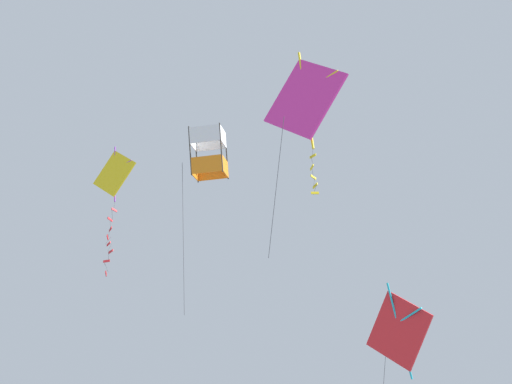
# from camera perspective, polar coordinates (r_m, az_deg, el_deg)

# --- Properties ---
(kite_diamond_mid_left) EXTENTS (2.86, 1.45, 5.99)m
(kite_diamond_mid_left) POSITION_cam_1_polar(r_m,az_deg,el_deg) (26.51, 8.80, -8.42)
(kite_diamond_mid_left) COLOR red
(kite_diamond_near_right) EXTENTS (2.39, 1.34, 5.45)m
(kite_diamond_near_right) POSITION_cam_1_polar(r_m,az_deg,el_deg) (21.99, 3.04, 5.76)
(kite_diamond_near_right) COLOR #DB2D93
(kite_diamond_near_left) EXTENTS (1.40, 0.64, 4.03)m
(kite_diamond_near_left) POSITION_cam_1_polar(r_m,az_deg,el_deg) (24.73, -8.73, 0.99)
(kite_diamond_near_left) COLOR yellow
(kite_box_highest) EXTENTS (2.15, 1.74, 5.89)m
(kite_box_highest) POSITION_cam_1_polar(r_m,az_deg,el_deg) (27.71, -2.94, 2.39)
(kite_box_highest) COLOR white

